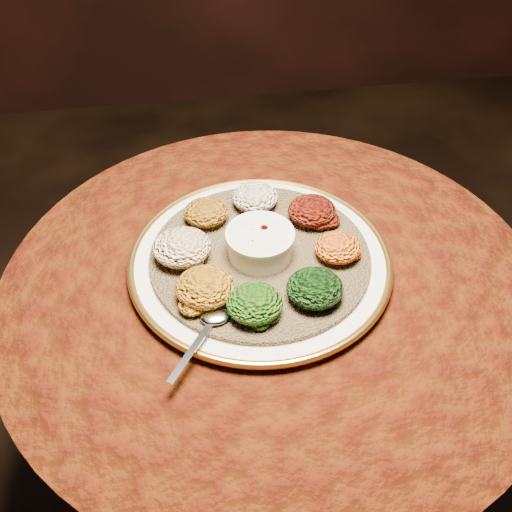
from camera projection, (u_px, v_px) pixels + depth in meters
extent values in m
plane|color=black|center=(267.00, 467.00, 1.52)|extent=(4.00, 4.00, 0.00)
cylinder|color=black|center=(268.00, 464.00, 1.50)|extent=(0.44, 0.44, 0.04)
cylinder|color=black|center=(270.00, 398.00, 1.28)|extent=(0.12, 0.12, 0.68)
cylinder|color=black|center=(273.00, 290.00, 1.03)|extent=(0.80, 0.80, 0.04)
cylinder|color=#391404|center=(271.00, 339.00, 1.13)|extent=(0.93, 0.93, 0.34)
cylinder|color=#391404|center=(273.00, 279.00, 1.01)|extent=(0.96, 0.96, 0.01)
cylinder|color=silver|center=(260.00, 262.00, 1.02)|extent=(0.53, 0.53, 0.02)
torus|color=#C18630|center=(260.00, 259.00, 1.01)|extent=(0.47, 0.47, 0.01)
cylinder|color=olive|center=(260.00, 256.00, 1.01)|extent=(0.42, 0.42, 0.01)
cylinder|color=silver|center=(260.00, 244.00, 0.99)|extent=(0.11, 0.11, 0.05)
cylinder|color=silver|center=(260.00, 234.00, 0.97)|extent=(0.12, 0.12, 0.01)
cylinder|color=#510A04|center=(260.00, 237.00, 0.98)|extent=(0.09, 0.09, 0.01)
ellipsoid|color=silver|center=(215.00, 317.00, 0.90)|extent=(0.05, 0.04, 0.01)
cube|color=silver|center=(193.00, 349.00, 0.85)|extent=(0.08, 0.11, 0.00)
ellipsoid|color=white|center=(255.00, 197.00, 1.09)|extent=(0.09, 0.08, 0.04)
ellipsoid|color=black|center=(312.00, 211.00, 1.06)|extent=(0.09, 0.09, 0.04)
ellipsoid|color=#B9800F|center=(338.00, 248.00, 0.99)|extent=(0.08, 0.08, 0.04)
ellipsoid|color=black|center=(315.00, 288.00, 0.92)|extent=(0.09, 0.09, 0.04)
ellipsoid|color=#A7350A|center=(255.00, 303.00, 0.89)|extent=(0.09, 0.09, 0.04)
ellipsoid|color=#AF6C0F|center=(205.00, 287.00, 0.92)|extent=(0.10, 0.09, 0.05)
ellipsoid|color=maroon|center=(182.00, 247.00, 0.98)|extent=(0.10, 0.10, 0.05)
ellipsoid|color=#985412|center=(206.00, 212.00, 1.06)|extent=(0.08, 0.08, 0.04)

